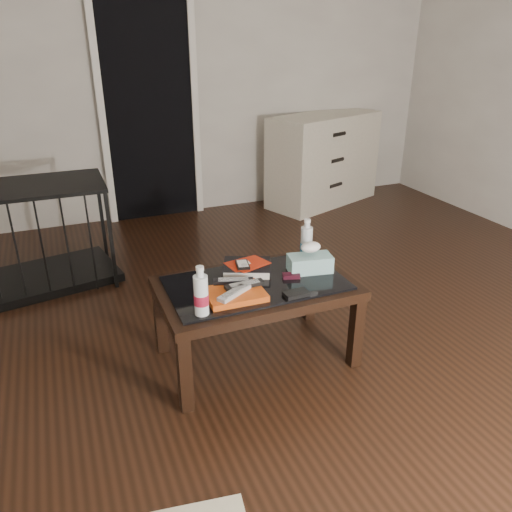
{
  "coord_description": "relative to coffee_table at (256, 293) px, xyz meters",
  "views": [
    {
      "loc": [
        -1.27,
        -2.18,
        1.63
      ],
      "look_at": [
        -0.35,
        0.05,
        0.55
      ],
      "focal_mm": 35.0,
      "sensor_mm": 36.0,
      "label": 1
    }
  ],
  "objects": [
    {
      "name": "dresser",
      "position": [
        1.69,
        2.3,
        0.05
      ],
      "size": [
        1.3,
        0.89,
        0.9
      ],
      "rotation": [
        0.0,
        0.0,
        0.36
      ],
      "color": "beige",
      "rests_on": "ground"
    },
    {
      "name": "remote_black_front",
      "position": [
        -0.09,
        -0.08,
        0.11
      ],
      "size": [
        0.2,
        0.06,
        0.02
      ],
      "primitive_type": "cube",
      "rotation": [
        0.0,
        0.0,
        0.03
      ],
      "color": "black",
      "rests_on": "magazines"
    },
    {
      "name": "tissue_box",
      "position": [
        0.32,
        0.01,
        0.11
      ],
      "size": [
        0.25,
        0.16,
        0.09
      ],
      "primitive_type": "cube",
      "rotation": [
        0.0,
        0.0,
        -0.18
      ],
      "color": "teal",
      "rests_on": "coffee_table"
    },
    {
      "name": "flip_phone",
      "position": [
        0.19,
        -0.02,
        0.08
      ],
      "size": [
        0.1,
        0.07,
        0.02
      ],
      "primitive_type": "cube",
      "rotation": [
        0.0,
        0.0,
        -0.3
      ],
      "color": "black",
      "rests_on": "coffee_table"
    },
    {
      "name": "doorway",
      "position": [
        0.0,
        2.54,
        0.63
      ],
      "size": [
        0.9,
        0.08,
        2.07
      ],
      "color": "black",
      "rests_on": "ground"
    },
    {
      "name": "water_bottle_right",
      "position": [
        0.37,
        0.16,
        0.18
      ],
      "size": [
        0.08,
        0.08,
        0.24
      ],
      "primitive_type": "cylinder",
      "rotation": [
        0.0,
        0.0,
        -0.27
      ],
      "color": "silver",
      "rests_on": "coffee_table"
    },
    {
      "name": "remote_silver",
      "position": [
        -0.17,
        -0.14,
        0.11
      ],
      "size": [
        0.2,
        0.15,
        0.02
      ],
      "primitive_type": "cube",
      "rotation": [
        0.0,
        0.0,
        0.54
      ],
      "color": "#A9A9AE",
      "rests_on": "magazines"
    },
    {
      "name": "magazines",
      "position": [
        -0.15,
        -0.11,
        0.08
      ],
      "size": [
        0.29,
        0.22,
        0.03
      ],
      "primitive_type": "cube",
      "rotation": [
        0.0,
        0.0,
        -0.03
      ],
      "color": "#CA4B13",
      "rests_on": "coffee_table"
    },
    {
      "name": "wallet",
      "position": [
        0.13,
        -0.21,
        0.07
      ],
      "size": [
        0.12,
        0.07,
        0.02
      ],
      "primitive_type": "cube",
      "rotation": [
        0.0,
        0.0,
        0.02
      ],
      "color": "black",
      "rests_on": "coffee_table"
    },
    {
      "name": "ground",
      "position": [
        0.4,
        0.07,
        -0.4
      ],
      "size": [
        5.0,
        5.0,
        0.0
      ],
      "primitive_type": "plane",
      "color": "black",
      "rests_on": "ground"
    },
    {
      "name": "room_shell",
      "position": [
        0.4,
        0.07,
        1.22
      ],
      "size": [
        5.0,
        5.0,
        5.0
      ],
      "color": "beige",
      "rests_on": "ground"
    },
    {
      "name": "water_bottle_left",
      "position": [
        -0.35,
        -0.2,
        0.18
      ],
      "size": [
        0.07,
        0.07,
        0.24
      ],
      "primitive_type": "cylinder",
      "rotation": [
        0.0,
        0.0,
        -0.13
      ],
      "color": "white",
      "rests_on": "coffee_table"
    },
    {
      "name": "pet_crate",
      "position": [
        -1.02,
        1.42,
        -0.17
      ],
      "size": [
        1.0,
        0.76,
        0.71
      ],
      "rotation": [
        0.0,
        0.0,
        0.19
      ],
      "color": "black",
      "rests_on": "ground"
    },
    {
      "name": "dvd_mailers",
      "position": [
        -0.01,
        0.14,
        0.11
      ],
      "size": [
        0.21,
        0.16,
        0.01
      ],
      "primitive_type": "cube",
      "rotation": [
        0.0,
        0.0,
        0.16
      ],
      "color": "#B7230C",
      "rests_on": "textbook"
    },
    {
      "name": "remote_black_back",
      "position": [
        -0.13,
        -0.02,
        0.11
      ],
      "size": [
        0.21,
        0.11,
        0.02
      ],
      "primitive_type": "cube",
      "rotation": [
        0.0,
        0.0,
        -0.32
      ],
      "color": "black",
      "rests_on": "magazines"
    },
    {
      "name": "textbook",
      "position": [
        0.0,
        0.13,
        0.09
      ],
      "size": [
        0.31,
        0.28,
        0.05
      ],
      "primitive_type": "cube",
      "rotation": [
        0.0,
        0.0,
        -0.41
      ],
      "color": "black",
      "rests_on": "coffee_table"
    },
    {
      "name": "coffee_table",
      "position": [
        0.0,
        0.0,
        0.0
      ],
      "size": [
        1.0,
        0.6,
        0.46
      ],
      "color": "black",
      "rests_on": "ground"
    },
    {
      "name": "ipod",
      "position": [
        -0.03,
        0.1,
        0.12
      ],
      "size": [
        0.08,
        0.11,
        0.02
      ],
      "primitive_type": "cube",
      "rotation": [
        0.0,
        0.0,
        -0.21
      ],
      "color": "black",
      "rests_on": "dvd_mailers"
    }
  ]
}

